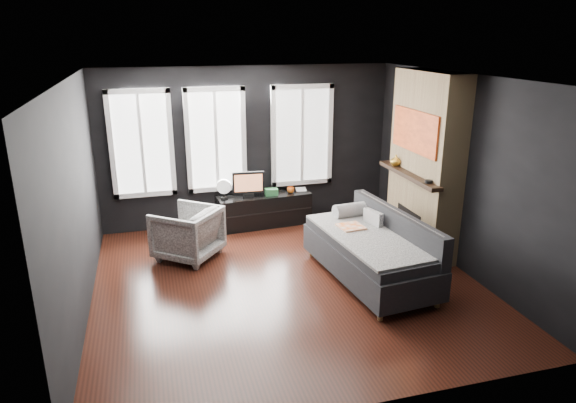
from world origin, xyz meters
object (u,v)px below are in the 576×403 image
object	(u,v)px
sofa	(369,247)
mantel_vase	(396,160)
monitor	(248,183)
book	(296,183)
armchair	(187,231)
mug	(291,189)
media_console	(264,210)

from	to	relation	value
sofa	mantel_vase	distance (m)	1.77
monitor	book	size ratio (longest dim) A/B	2.27
monitor	mantel_vase	xyz separation A→B (m)	(2.12, -1.15, 0.51)
sofa	armchair	size ratio (longest dim) A/B	2.56
sofa	book	bearing A→B (deg)	90.32
armchair	mug	world-z (taller)	armchair
media_console	sofa	bearing A→B (deg)	-74.50
book	mantel_vase	xyz separation A→B (m)	(1.24, -1.29, 0.64)
media_console	mantel_vase	size ratio (longest dim) A/B	9.18
media_console	book	size ratio (longest dim) A/B	6.64
sofa	media_console	distance (m)	2.59
mug	media_console	bearing A→B (deg)	176.04
armchair	media_console	size ratio (longest dim) A/B	0.53
mug	book	bearing A→B (deg)	44.35
mantel_vase	media_console	bearing A→B (deg)	147.25
armchair	media_console	xyz separation A→B (m)	(1.40, 1.04, -0.15)
monitor	book	xyz separation A→B (m)	(0.88, 0.14, -0.12)
sofa	mug	world-z (taller)	sofa
media_console	mantel_vase	world-z (taller)	mantel_vase
armchair	mantel_vase	world-z (taller)	mantel_vase
armchair	book	xyz separation A→B (m)	(2.01, 1.14, 0.25)
armchair	book	size ratio (longest dim) A/B	3.50
sofa	mug	bearing A→B (deg)	93.87
sofa	mug	distance (m)	2.43
mantel_vase	sofa	bearing A→B (deg)	-127.64
media_console	book	bearing A→B (deg)	4.39
sofa	mantel_vase	xyz separation A→B (m)	(0.95, 1.23, 0.85)
mug	book	distance (m)	0.20
monitor	mug	distance (m)	0.77
armchair	mug	bearing A→B (deg)	156.96
media_console	mantel_vase	distance (m)	2.43
book	mantel_vase	bearing A→B (deg)	-46.16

